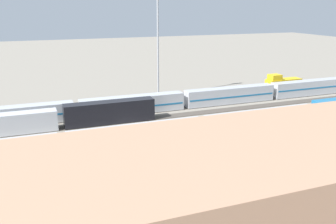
{
  "coord_description": "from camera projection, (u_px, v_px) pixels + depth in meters",
  "views": [
    {
      "loc": [
        17.53,
        65.14,
        22.94
      ],
      "look_at": [
        -7.54,
        -0.26,
        2.5
      ],
      "focal_mm": 39.33,
      "sensor_mm": 36.0,
      "label": 1
    }
  ],
  "objects": [
    {
      "name": "track_bed_5",
      "position": [
        139.0,
        137.0,
        66.34
      ],
      "size": [
        140.0,
        2.8,
        0.12
      ],
      "primitive_type": "cube",
      "color": "#3D3833",
      "rests_on": "ground_plane"
    },
    {
      "name": "light_mast_0",
      "position": [
        158.0,
        23.0,
        90.21
      ],
      "size": [
        2.8,
        0.7,
        29.53
      ],
      "color": "#9EA0A5",
      "rests_on": "ground_plane"
    },
    {
      "name": "track_bed_7",
      "position": [
        158.0,
        157.0,
        57.37
      ],
      "size": [
        140.0,
        2.8,
        0.12
      ],
      "primitive_type": "cube",
      "color": "#4C443D",
      "rests_on": "ground_plane"
    },
    {
      "name": "track_bed_6",
      "position": [
        148.0,
        146.0,
        61.86
      ],
      "size": [
        140.0,
        2.8,
        0.12
      ],
      "primitive_type": "cube",
      "color": "#4C443D",
      "rests_on": "ground_plane"
    },
    {
      "name": "track_bed_1",
      "position": [
        114.0,
        109.0,
        84.27
      ],
      "size": [
        140.0,
        2.8,
        0.12
      ],
      "primitive_type": "cube",
      "color": "#4C443D",
      "rests_on": "ground_plane"
    },
    {
      "name": "track_bed_0",
      "position": [
        110.0,
        103.0,
        88.75
      ],
      "size": [
        140.0,
        2.8,
        0.12
      ],
      "primitive_type": "cube",
      "color": "#3D3833",
      "rests_on": "ground_plane"
    },
    {
      "name": "track_bed_3",
      "position": [
        125.0,
        121.0,
        75.3
      ],
      "size": [
        140.0,
        2.8,
        0.12
      ],
      "primitive_type": "cube",
      "color": "#4C443D",
      "rests_on": "ground_plane"
    },
    {
      "name": "train_on_track_1",
      "position": [
        282.0,
        85.0,
        99.63
      ],
      "size": [
        10.0,
        3.0,
        5.0
      ],
      "color": "gold",
      "rests_on": "ground_plane"
    },
    {
      "name": "maintenance_shed",
      "position": [
        254.0,
        222.0,
        28.63
      ],
      "size": [
        50.15,
        14.2,
        13.41
      ],
      "primitive_type": "cube",
      "color": "tan",
      "rests_on": "ground_plane"
    },
    {
      "name": "track_bed_4",
      "position": [
        132.0,
        128.0,
        70.82
      ],
      "size": [
        140.0,
        2.8,
        0.12
      ],
      "primitive_type": "cube",
      "color": "#3D3833",
      "rests_on": "ground_plane"
    },
    {
      "name": "track_bed_2",
      "position": [
        120.0,
        115.0,
        79.78
      ],
      "size": [
        140.0,
        2.8,
        0.12
      ],
      "primitive_type": "cube",
      "color": "#4C443D",
      "rests_on": "ground_plane"
    },
    {
      "name": "ground_plane",
      "position": [
        132.0,
        129.0,
        70.84
      ],
      "size": [
        400.0,
        400.0,
        0.0
      ],
      "primitive_type": "plane",
      "color": "gray"
    },
    {
      "name": "track_bed_8",
      "position": [
        169.0,
        170.0,
        52.89
      ],
      "size": [
        140.0,
        2.8,
        0.12
      ],
      "primitive_type": "cube",
      "color": "#4C443D",
      "rests_on": "ground_plane"
    },
    {
      "name": "train_on_track_6",
      "position": [
        196.0,
        129.0,
        64.36
      ],
      "size": [
        90.6,
        3.0,
        4.4
      ],
      "color": "#1E6B9E",
      "rests_on": "ground_plane"
    },
    {
      "name": "train_on_track_2",
      "position": [
        133.0,
        105.0,
        80.28
      ],
      "size": [
        119.8,
        3.06,
        3.8
      ],
      "color": "#B7BABF",
      "rests_on": "ground_plane"
    }
  ]
}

